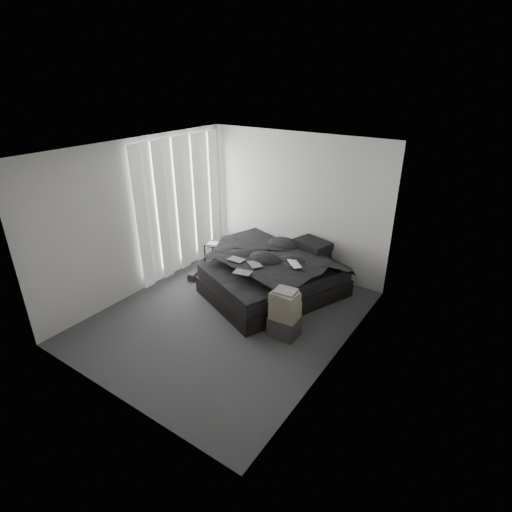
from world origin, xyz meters
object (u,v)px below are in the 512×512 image
Objects in this scene: bed at (274,286)px; side_stand at (215,260)px; box_lower at (284,326)px; laptop at (292,260)px.

side_stand is (-1.25, -0.05, 0.19)m from bed.
bed is 5.25× the size of box_lower.
bed is 3.26× the size of side_stand.
side_stand is 2.21m from box_lower.
laptop reaches higher than bed.
bed is at bearing 2.22° from side_stand.
box_lower is at bearing -23.70° from side_stand.
laptop is 0.84× the size of box_lower.
bed is at bearing 129.34° from box_lower.
side_stand is at bearing 156.30° from box_lower.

